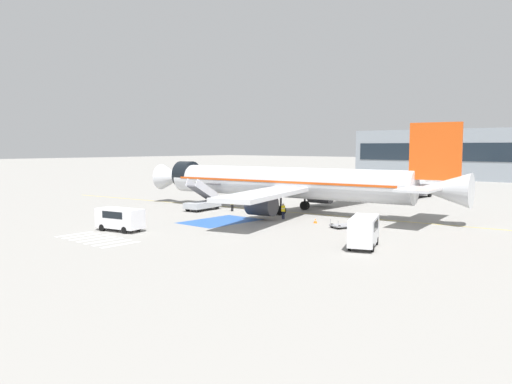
{
  "coord_description": "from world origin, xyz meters",
  "views": [
    {
      "loc": [
        38.46,
        -47.92,
        7.82
      ],
      "look_at": [
        -0.54,
        -3.22,
        2.45
      ],
      "focal_mm": 35.0,
      "sensor_mm": 36.0,
      "label": 1
    }
  ],
  "objects": [
    {
      "name": "ground_plane",
      "position": [
        0.0,
        0.0,
        0.0
      ],
      "size": [
        600.0,
        600.0,
        0.0
      ],
      "primitive_type": "plane",
      "color": "gray"
    },
    {
      "name": "apron_leadline_yellow",
      "position": [
        1.32,
        -0.59,
        0.0
      ],
      "size": [
        75.27,
        10.13,
        0.01
      ],
      "primitive_type": "cube",
      "rotation": [
        0.0,
        0.0,
        1.7
      ],
      "color": "gold",
      "rests_on": "ground_plane"
    },
    {
      "name": "apron_stand_patch_blue",
      "position": [
        1.32,
        -11.11,
        0.0
      ],
      "size": [
        5.37,
        8.1,
        0.01
      ],
      "primitive_type": "cube",
      "color": "#2856A8",
      "rests_on": "ground_plane"
    },
    {
      "name": "apron_walkway_bar_0",
      "position": [
        -2.88,
        -25.34,
        0.0
      ],
      "size": [
        0.44,
        3.6,
        0.01
      ],
      "primitive_type": "cube",
      "color": "silver",
      "rests_on": "ground_plane"
    },
    {
      "name": "apron_walkway_bar_1",
      "position": [
        -1.68,
        -25.34,
        0.0
      ],
      "size": [
        0.44,
        3.6,
        0.01
      ],
      "primitive_type": "cube",
      "color": "silver",
      "rests_on": "ground_plane"
    },
    {
      "name": "apron_walkway_bar_2",
      "position": [
        -0.48,
        -25.34,
        0.0
      ],
      "size": [
        0.44,
        3.6,
        0.01
      ],
      "primitive_type": "cube",
      "color": "silver",
      "rests_on": "ground_plane"
    },
    {
      "name": "apron_walkway_bar_3",
      "position": [
        0.72,
        -25.34,
        0.0
      ],
      "size": [
        0.44,
        3.6,
        0.01
      ],
      "primitive_type": "cube",
      "color": "silver",
      "rests_on": "ground_plane"
    },
    {
      "name": "apron_walkway_bar_4",
      "position": [
        1.92,
        -25.34,
        0.0
      ],
      "size": [
        0.44,
        3.6,
        0.01
      ],
      "primitive_type": "cube",
      "color": "silver",
      "rests_on": "ground_plane"
    },
    {
      "name": "apron_walkway_bar_5",
      "position": [
        3.12,
        -25.34,
        0.0
      ],
      "size": [
        0.44,
        3.6,
        0.01
      ],
      "primitive_type": "cube",
      "color": "silver",
      "rests_on": "ground_plane"
    },
    {
      "name": "apron_walkway_bar_6",
      "position": [
        4.32,
        -25.34,
        0.0
      ],
      "size": [
        0.44,
        3.6,
        0.01
      ],
      "primitive_type": "cube",
      "color": "silver",
      "rests_on": "ground_plane"
    },
    {
      "name": "airliner",
      "position": [
        2.0,
        -0.5,
        3.51
      ],
      "size": [
        41.48,
        33.91,
        10.27
      ],
      "rotation": [
        0.0,
        0.0,
        1.7
      ],
      "color": "silver",
      "rests_on": "ground_plane"
    },
    {
      "name": "boarding_stairs_forward",
      "position": [
        -6.8,
        -6.07,
        0.99
      ],
      "size": [
        2.81,
        5.44,
        4.03
      ],
      "rotation": [
        0.0,
        0.0,
        0.13
      ],
      "color": "#ADB2BA",
      "rests_on": "ground_plane"
    },
    {
      "name": "fuel_tanker",
      "position": [
        6.63,
        24.49,
        1.66
      ],
      "size": [
        3.02,
        10.75,
        3.31
      ],
      "rotation": [
        0.0,
        0.0,
        -0.04
      ],
      "color": "#38383D",
      "rests_on": "ground_plane"
    },
    {
      "name": "service_van_0",
      "position": [
        19.6,
        -13.55,
        1.42
      ],
      "size": [
        3.45,
        5.05,
        2.4
      ],
      "rotation": [
        0.0,
        0.0,
        0.38
      ],
      "color": "silver",
      "rests_on": "ground_plane"
    },
    {
      "name": "service_van_1",
      "position": [
        -1.32,
        -21.62,
        1.27
      ],
      "size": [
        4.88,
        2.73,
        2.11
      ],
      "rotation": [
        0.0,
        0.0,
        4.9
      ],
      "color": "silver",
      "rests_on": "ground_plane"
    },
    {
      "name": "baggage_cart",
      "position": [
        13.53,
        -6.27,
        0.26
      ],
      "size": [
        2.45,
        2.99,
        0.87
      ],
      "rotation": [
        0.0,
        0.0,
        2.71
      ],
      "color": "gray",
      "rests_on": "ground_plane"
    },
    {
      "name": "ground_crew_0",
      "position": [
        2.97,
        -3.64,
        0.94
      ],
      "size": [
        0.43,
        0.49,
        1.64
      ],
      "rotation": [
        0.0,
        0.0,
        5.3
      ],
      "color": "#2D2D33",
      "rests_on": "ground_plane"
    },
    {
      "name": "ground_crew_1",
      "position": [
        -3.38,
        -4.37,
        1.01
      ],
      "size": [
        0.39,
        0.49,
        1.75
      ],
      "rotation": [
        0.0,
        0.0,
        4.26
      ],
      "color": "black",
      "rests_on": "ground_plane"
    },
    {
      "name": "ground_crew_2",
      "position": [
        5.38,
        -5.52,
        0.98
      ],
      "size": [
        0.48,
        0.45,
        1.71
      ],
      "rotation": [
        0.0,
        0.0,
        0.7
      ],
      "color": "#191E38",
      "rests_on": "ground_plane"
    },
    {
      "name": "traffic_cone_0",
      "position": [
        9.67,
        -5.62,
        0.23
      ],
      "size": [
        0.42,
        0.42,
        0.46
      ],
      "color": "orange",
      "rests_on": "ground_plane"
    },
    {
      "name": "terminal_building",
      "position": [
        6.46,
        76.53,
        6.04
      ],
      "size": [
        71.8,
        12.1,
        12.08
      ],
      "color": "#89939E",
      "rests_on": "ground_plane"
    }
  ]
}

